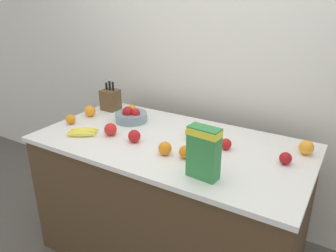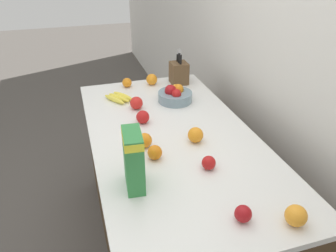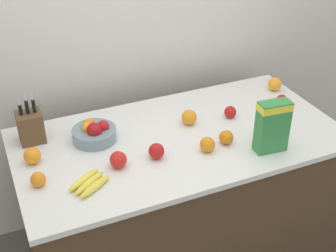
{
  "view_description": "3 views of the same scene",
  "coord_description": "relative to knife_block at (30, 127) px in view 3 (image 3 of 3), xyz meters",
  "views": [
    {
      "loc": [
        0.95,
        -1.61,
        1.75
      ],
      "look_at": [
        -0.02,
        0.0,
        0.99
      ],
      "focal_mm": 35.0,
      "sensor_mm": 36.0,
      "label": 1
    },
    {
      "loc": [
        1.48,
        -0.48,
        1.84
      ],
      "look_at": [
        0.1,
        -0.06,
        1.01
      ],
      "focal_mm": 35.0,
      "sensor_mm": 36.0,
      "label": 2
    },
    {
      "loc": [
        -0.89,
        -1.86,
        2.22
      ],
      "look_at": [
        -0.05,
        0.03,
        0.95
      ],
      "focal_mm": 50.0,
      "sensor_mm": 36.0,
      "label": 3
    }
  ],
  "objects": [
    {
      "name": "wall_back",
      "position": [
        0.71,
        0.39,
        0.33
      ],
      "size": [
        9.0,
        0.06,
        2.6
      ],
      "color": "silver",
      "rests_on": "ground_plane"
    },
    {
      "name": "knife_block",
      "position": [
        0.0,
        0.0,
        0.0
      ],
      "size": [
        0.12,
        0.12,
        0.27
      ],
      "color": "brown",
      "rests_on": "counter"
    },
    {
      "name": "apple_middle",
      "position": [
        0.33,
        -0.4,
        -0.04
      ],
      "size": [
        0.08,
        0.08,
        0.08
      ],
      "primitive_type": "sphere",
      "color": "red",
      "rests_on": "counter"
    },
    {
      "name": "orange_back_center",
      "position": [
        0.78,
        -0.45,
        -0.04
      ],
      "size": [
        0.08,
        0.08,
        0.08
      ],
      "primitive_type": "sphere",
      "color": "orange",
      "rests_on": "counter"
    },
    {
      "name": "apple_rear",
      "position": [
        1.06,
        -0.21,
        -0.05
      ],
      "size": [
        0.07,
        0.07,
        0.07
      ],
      "primitive_type": "sphere",
      "color": "red",
      "rests_on": "counter"
    },
    {
      "name": "orange_front_left",
      "position": [
        0.9,
        -0.43,
        -0.05
      ],
      "size": [
        0.07,
        0.07,
        0.07
      ],
      "primitive_type": "sphere",
      "color": "orange",
      "rests_on": "counter"
    },
    {
      "name": "cereal_box",
      "position": [
        1.08,
        -0.57,
        0.07
      ],
      "size": [
        0.17,
        0.09,
        0.27
      ],
      "rotation": [
        0.0,
        0.0,
        -0.09
      ],
      "color": "#338442",
      "rests_on": "counter"
    },
    {
      "name": "banana_bunch",
      "position": [
        0.17,
        -0.49,
        -0.07
      ],
      "size": [
        0.22,
        0.2,
        0.04
      ],
      "rotation": [
        0.0,
        0.0,
        0.49
      ],
      "color": "yellow",
      "rests_on": "counter"
    },
    {
      "name": "apple_near_bananas",
      "position": [
        1.4,
        -0.21,
        -0.05
      ],
      "size": [
        0.07,
        0.07,
        0.07
      ],
      "primitive_type": "sphere",
      "color": "#A31419",
      "rests_on": "counter"
    },
    {
      "name": "apple_leftmost",
      "position": [
        0.53,
        -0.4,
        -0.04
      ],
      "size": [
        0.08,
        0.08,
        0.08
      ],
      "primitive_type": "sphere",
      "color": "red",
      "rests_on": "counter"
    },
    {
      "name": "counter",
      "position": [
        0.71,
        -0.27,
        -0.53
      ],
      "size": [
        1.71,
        0.9,
        0.89
      ],
      "color": "#4C3823",
      "rests_on": "ground_plane"
    },
    {
      "name": "orange_mid_right",
      "position": [
        1.47,
        -0.03,
        -0.04
      ],
      "size": [
        0.08,
        0.08,
        0.08
      ],
      "primitive_type": "sphere",
      "color": "orange",
      "rests_on": "counter"
    },
    {
      "name": "orange_mid_left",
      "position": [
        -0.03,
        -0.2,
        -0.04
      ],
      "size": [
        0.08,
        0.08,
        0.08
      ],
      "primitive_type": "sphere",
      "color": "orange",
      "rests_on": "counter"
    },
    {
      "name": "fruit_bowl",
      "position": [
        0.3,
        -0.13,
        -0.04
      ],
      "size": [
        0.23,
        0.23,
        0.12
      ],
      "color": "gray",
      "rests_on": "counter"
    },
    {
      "name": "orange_front_center",
      "position": [
        0.81,
        -0.18,
        -0.04
      ],
      "size": [
        0.08,
        0.08,
        0.08
      ],
      "primitive_type": "sphere",
      "color": "orange",
      "rests_on": "counter"
    },
    {
      "name": "orange_near_bowl",
      "position": [
        -0.04,
        -0.39,
        -0.05
      ],
      "size": [
        0.07,
        0.07,
        0.07
      ],
      "primitive_type": "sphere",
      "color": "orange",
      "rests_on": "counter"
    }
  ]
}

